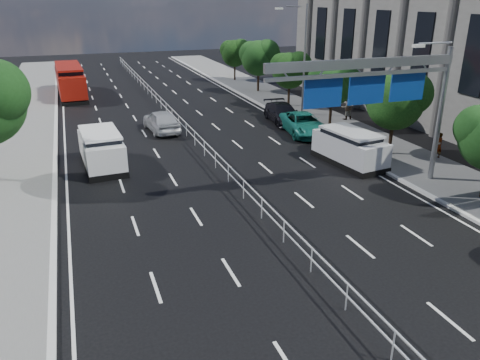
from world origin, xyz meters
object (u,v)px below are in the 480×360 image
overhead_gantry (382,83)px  near_car_silver (161,121)px  pedestrian_a (438,145)px  silver_minivan (350,148)px  parked_car_dark (283,113)px  white_minivan (101,150)px  red_bus (70,80)px  pedestrian_b (347,107)px  parked_car_teal (303,124)px  near_car_dark (68,81)px

overhead_gantry → near_car_silver: size_ratio=2.13×
overhead_gantry → pedestrian_a: (6.66, 2.65, -4.65)m
silver_minivan → parked_car_dark: silver_minivan is taller
white_minivan → red_bus: (-1.22, 23.27, 0.53)m
white_minivan → pedestrian_b: (19.64, 4.65, 0.05)m
silver_minivan → parked_car_dark: 10.49m
silver_minivan → pedestrian_a: silver_minivan is taller
overhead_gantry → red_bus: 35.01m
pedestrian_a → overhead_gantry: bearing=19.7°
white_minivan → parked_car_teal: 14.77m
red_bus → pedestrian_a: bearing=-56.7°
near_car_silver → white_minivan: bearing=48.9°
near_car_silver → parked_car_dark: near_car_silver is taller
near_car_silver → near_car_dark: near_car_silver is taller
red_bus → parked_car_teal: red_bus is taller
overhead_gantry → near_car_silver: (-8.17, 15.11, -4.79)m
near_car_dark → silver_minivan: bearing=123.0°
parked_car_teal → silver_minivan: bearing=-85.6°
near_car_silver → pedestrian_a: (14.83, -12.46, 0.13)m
white_minivan → silver_minivan: white_minivan is taller
silver_minivan → parked_car_teal: 6.88m
white_minivan → parked_car_teal: bearing=5.9°
white_minivan → near_car_dark: 28.56m
near_car_dark → silver_minivan: size_ratio=0.78×
silver_minivan → parked_car_teal: bearing=79.1°
near_car_dark → pedestrian_b: pedestrian_b is taller
pedestrian_a → parked_car_teal: bearing=-60.0°
white_minivan → silver_minivan: 14.86m
red_bus → overhead_gantry: bearing=-68.2°
overhead_gantry → silver_minivan: 6.16m
white_minivan → pedestrian_a: size_ratio=3.19×
parked_car_teal → pedestrian_a: 9.63m
parked_car_teal → pedestrian_a: pedestrian_a is taller
white_minivan → red_bus: red_bus is taller
near_car_dark → parked_car_teal: (15.99, -26.16, 0.09)m
parked_car_teal → pedestrian_a: size_ratio=3.37×
parked_car_dark → silver_minivan: bearing=-86.1°
red_bus → silver_minivan: size_ratio=2.00×
pedestrian_b → parked_car_dark: bearing=-17.0°
near_car_silver → silver_minivan: (9.32, -11.16, 0.20)m
near_car_silver → parked_car_dark: (9.73, -0.68, -0.07)m
silver_minivan → white_minivan: bearing=154.9°
parked_car_teal → parked_car_dark: (0.00, 3.62, -0.01)m
near_car_dark → parked_car_teal: parked_car_teal is taller
parked_car_dark → white_minivan: bearing=-151.5°
overhead_gantry → red_bus: (-14.24, 31.73, -4.00)m
near_car_dark → silver_minivan: 36.52m
pedestrian_b → near_car_dark: bearing=-50.9°
near_car_silver → parked_car_teal: near_car_silver is taller
red_bus → pedestrian_a: red_bus is taller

